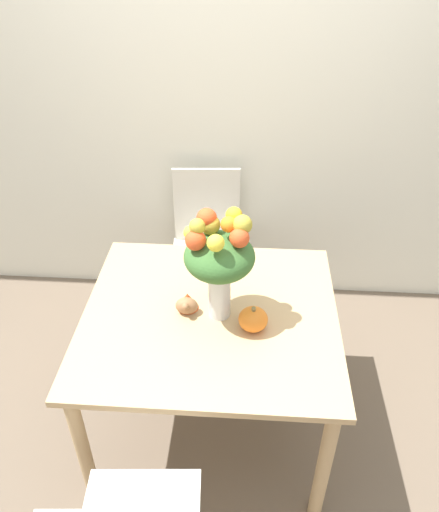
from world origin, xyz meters
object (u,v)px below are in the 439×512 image
Objects in this scene: flower_vase at (219,257)px; dining_chair_near_window at (207,246)px; turkey_figurine at (187,302)px; pumpkin at (253,319)px.

flower_vase is 1.05m from dining_chair_near_window.
flower_vase reaches higher than dining_chair_near_window.
flower_vase reaches higher than turkey_figurine.
flower_vase reaches higher than pumpkin.
pumpkin is 0.31m from turkey_figurine.
flower_vase is 0.52× the size of dining_chair_near_window.
pumpkin is at bearing -18.54° from turkey_figurine.
pumpkin reaches higher than turkey_figurine.
turkey_figurine is 0.14× the size of dining_chair_near_window.
pumpkin is (0.15, -0.08, -0.26)m from flower_vase.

